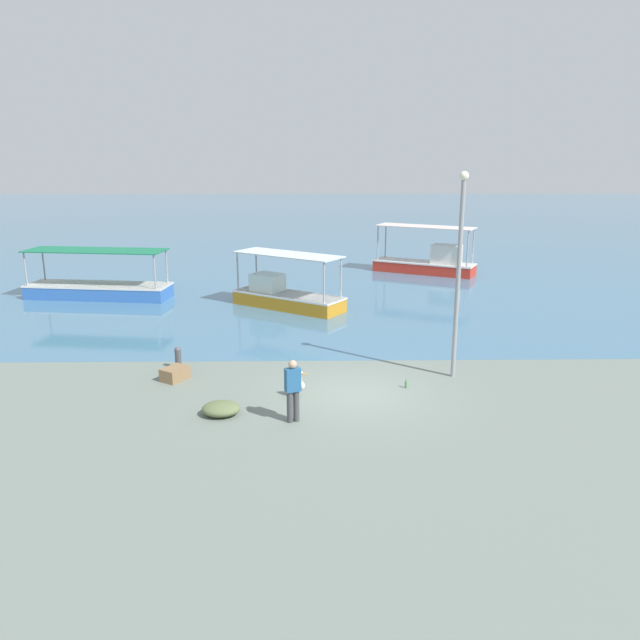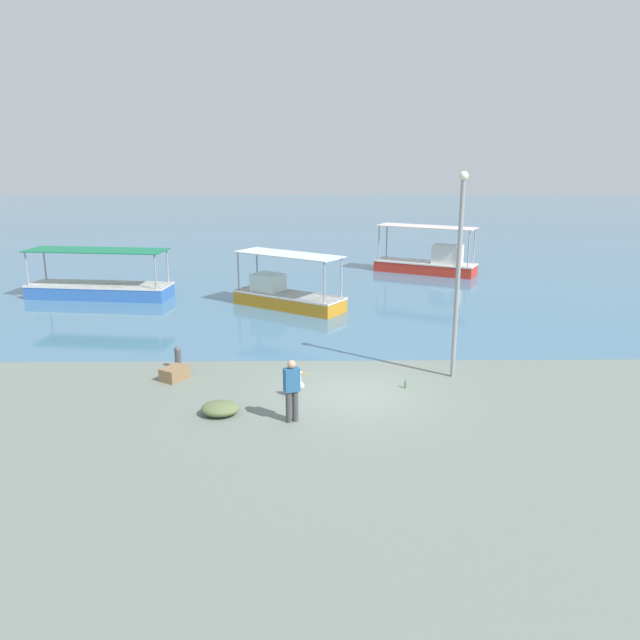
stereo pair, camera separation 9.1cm
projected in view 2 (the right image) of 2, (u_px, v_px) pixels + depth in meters
ground at (355, 394)px, 18.21m from camera, size 120.00×120.00×0.00m
harbor_water at (324, 221)px, 64.58m from camera, size 110.00×90.00×0.00m
fishing_boat_near_left at (429, 262)px, 36.33m from camera, size 5.94×4.13×2.73m
fishing_boat_center at (100, 287)px, 30.29m from camera, size 7.10×2.79×2.33m
fishing_boat_far_right at (286, 295)px, 28.31m from camera, size 5.29×4.35×2.47m
pelican at (295, 384)px, 17.92m from camera, size 0.76×0.50×0.80m
lamp_post at (459, 266)px, 18.72m from camera, size 0.28×0.28×6.30m
mooring_bollard at (178, 357)px, 20.29m from camera, size 0.21×0.21×0.74m
fisherman_standing at (292, 389)px, 16.10m from camera, size 0.45×0.35×1.69m
net_pile at (220, 408)px, 16.70m from camera, size 1.03×0.88×0.36m
cargo_crate at (175, 374)px, 19.29m from camera, size 0.91×0.98×0.40m
glass_bottle at (405, 385)px, 18.62m from camera, size 0.07×0.07×0.27m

